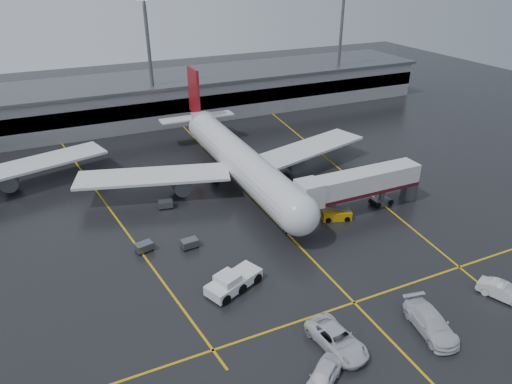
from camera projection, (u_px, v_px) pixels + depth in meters
name	position (u px, v px, depth m)	size (l,w,h in m)	color
ground	(263.00, 209.00, 65.36)	(220.00, 220.00, 0.00)	black
apron_line_centre	(263.00, 208.00, 65.36)	(0.25, 90.00, 0.02)	gold
apron_line_stop	(354.00, 303.00, 47.56)	(60.00, 0.25, 0.02)	gold
apron_line_left	(107.00, 206.00, 66.02)	(0.25, 70.00, 0.02)	gold
apron_line_right	(331.00, 162.00, 80.14)	(0.25, 70.00, 0.02)	gold
terminal	(170.00, 96.00, 102.17)	(122.00, 19.00, 8.60)	gray
light_mast_mid	(149.00, 56.00, 90.89)	(3.00, 1.20, 25.45)	#595B60
light_mast_right	(340.00, 40.00, 107.62)	(3.00, 1.20, 25.45)	#595B60
main_airliner	(236.00, 157.00, 71.29)	(48.80, 45.60, 14.10)	silver
jet_bridge	(360.00, 185.00, 63.13)	(19.90, 3.40, 6.05)	silver
pushback_tractor	(233.00, 282.00, 49.14)	(6.94, 4.89, 2.30)	silver
belt_loader	(337.00, 215.00, 62.50)	(4.22, 2.84, 2.47)	#C98C0B
service_van_a	(337.00, 339.00, 41.78)	(3.02, 6.55, 1.82)	silver
service_van_b	(431.00, 322.00, 43.60)	(2.74, 6.74, 1.96)	silver
service_van_c	(504.00, 292.00, 47.77)	(1.80, 5.17, 1.70)	silver
service_van_d	(323.00, 376.00, 38.18)	(1.96, 4.88, 1.66)	silver
baggage_cart_a	(190.00, 243.00, 56.34)	(2.11, 1.48, 1.12)	#595B60
baggage_cart_b	(144.00, 247.00, 55.65)	(2.23, 1.70, 1.12)	#595B60
baggage_cart_c	(166.00, 204.00, 65.26)	(2.19, 1.62, 1.12)	#595B60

